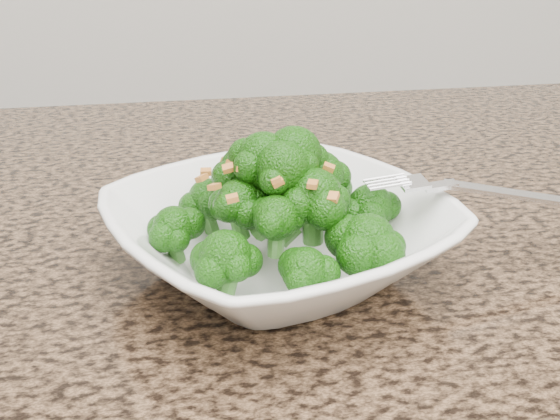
{
  "coord_description": "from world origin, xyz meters",
  "views": [
    {
      "loc": [
        -0.08,
        -0.11,
        1.15
      ],
      "look_at": [
        -0.01,
        0.33,
        0.95
      ],
      "focal_mm": 45.0,
      "sensor_mm": 36.0,
      "label": 1
    }
  ],
  "objects": [
    {
      "name": "granite_counter",
      "position": [
        0.0,
        0.3,
        0.89
      ],
      "size": [
        1.64,
        1.04,
        0.03
      ],
      "primitive_type": "cube",
      "color": "brown",
      "rests_on": "cabinet"
    },
    {
      "name": "bowl",
      "position": [
        -0.01,
        0.33,
        0.93
      ],
      "size": [
        0.31,
        0.31,
        0.06
      ],
      "primitive_type": "imported",
      "rotation": [
        0.0,
        0.0,
        0.42
      ],
      "color": "white",
      "rests_on": "granite_counter"
    },
    {
      "name": "broccoli_pile",
      "position": [
        -0.01,
        0.33,
        0.99
      ],
      "size": [
        0.2,
        0.2,
        0.07
      ],
      "primitive_type": null,
      "color": "#165409",
      "rests_on": "bowl"
    },
    {
      "name": "garlic_topping",
      "position": [
        -0.01,
        0.33,
        1.03
      ],
      "size": [
        0.12,
        0.12,
        0.01
      ],
      "primitive_type": null,
      "color": "orange",
      "rests_on": "broccoli_pile"
    },
    {
      "name": "fork",
      "position": [
        0.11,
        0.33,
        0.96
      ],
      "size": [
        0.19,
        0.03,
        0.01
      ],
      "primitive_type": null,
      "rotation": [
        0.0,
        0.0,
        -0.01
      ],
      "color": "silver",
      "rests_on": "bowl"
    }
  ]
}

